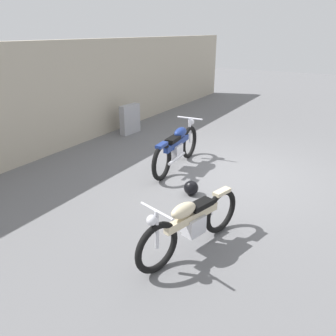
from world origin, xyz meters
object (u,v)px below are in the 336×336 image
Objects in this scene: helmet at (191,188)px; motorcycle_blue at (177,147)px; motorcycle_cream at (191,223)px; stone_marker at (130,119)px.

motorcycle_blue is (1.03, 0.88, 0.34)m from helmet.
motorcycle_cream reaches higher than helmet.
stone_marker is at bearing 52.51° from motorcycle_blue.
motorcycle_blue reaches higher than stone_marker.
motorcycle_blue is 3.03m from motorcycle_cream.
helmet is 1.40m from motorcycle_blue.
stone_marker reaches higher than helmet.
motorcycle_cream is at bearing -135.35° from stone_marker.
motorcycle_cream reaches higher than stone_marker.
motorcycle_cream is (-1.52, -0.76, 0.29)m from helmet.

